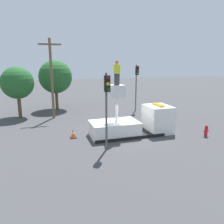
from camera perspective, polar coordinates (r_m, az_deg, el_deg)
ground_plane at (r=17.60m, az=3.61°, el=-6.02°), size 120.00×120.00×0.00m
bucket_truck at (r=17.61m, az=5.84°, el=-3.09°), size 6.62×2.38×4.03m
worker at (r=16.41m, az=1.29°, el=10.13°), size 0.40×0.26×1.75m
traffic_light_pole at (r=13.70m, az=-1.34°, el=4.02°), size 0.34×0.57×5.06m
traffic_light_across at (r=25.72m, az=6.47°, el=8.64°), size 0.34×0.57×5.41m
fire_hydrant at (r=18.61m, az=23.35°, el=-4.56°), size 0.49×0.25×0.92m
traffic_cone_rear at (r=17.09m, az=-10.13°, el=-5.60°), size 0.50×0.50×0.71m
tree_left_bg at (r=24.63m, az=-23.50°, el=6.97°), size 3.31×3.31×5.29m
tree_right_bg at (r=27.39m, az=-14.55°, el=8.86°), size 3.95×3.95×5.96m
utility_pole at (r=23.08m, az=-15.50°, el=9.01°), size 2.20×0.26×8.00m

